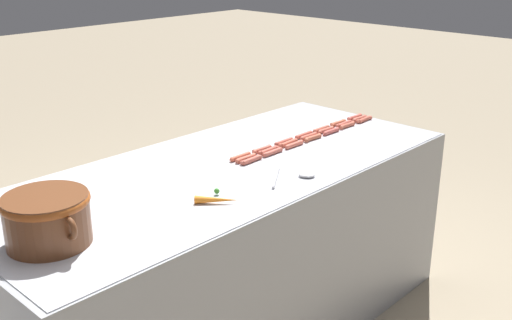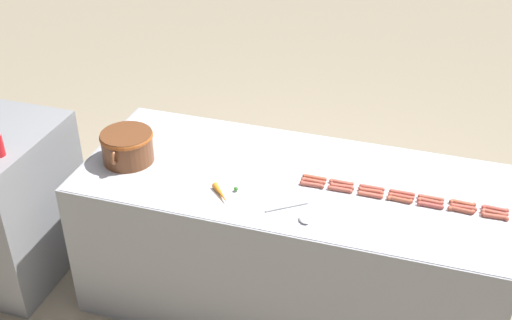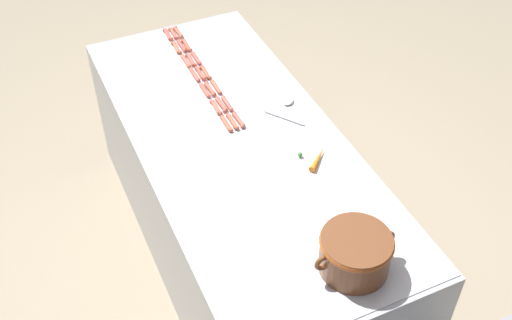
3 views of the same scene
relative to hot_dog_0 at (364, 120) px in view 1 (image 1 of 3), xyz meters
The scene contains 25 objects.
griddle_counter 1.10m from the hot_dog_0, 87.10° to the left, with size 0.95×2.24×0.85m.
hot_dog_0 is the anchor object (origin of this frame).
hot_dog_1 0.15m from the hot_dog_0, 88.91° to the left, with size 0.03×0.13×0.02m.
hot_dog_2 0.30m from the hot_dog_0, 90.12° to the left, with size 0.03×0.13×0.02m.
hot_dog_3 0.45m from the hot_dog_0, 89.83° to the left, with size 0.03×0.13×0.02m.
hot_dog_4 0.59m from the hot_dog_0, 90.13° to the left, with size 0.02×0.13×0.02m.
hot_dog_5 0.75m from the hot_dog_0, 90.01° to the left, with size 0.02×0.13×0.02m.
hot_dog_6 0.89m from the hot_dog_0, 90.09° to the left, with size 0.03×0.13×0.02m.
hot_dog_7 0.03m from the hot_dog_0, ahead, with size 0.03×0.13×0.02m.
hot_dog_8 0.15m from the hot_dog_0, 78.09° to the left, with size 0.03×0.13×0.02m.
hot_dog_9 0.30m from the hot_dog_0, 83.94° to the left, with size 0.03×0.13×0.02m.
hot_dog_10 0.44m from the hot_dog_0, 86.06° to the left, with size 0.03×0.13×0.02m.
hot_dog_11 0.60m from the hot_dog_0, 86.71° to the left, with size 0.03×0.13×0.02m.
hot_dog_12 0.74m from the hot_dog_0, 87.69° to the left, with size 0.03×0.13×0.02m.
hot_dog_13 0.89m from the hot_dog_0, 87.96° to the left, with size 0.03×0.13×0.02m.
hot_dog_14 0.06m from the hot_dog_0, ahead, with size 0.03×0.13×0.02m.
hot_dog_15 0.16m from the hot_dog_0, 66.92° to the left, with size 0.03×0.13×0.02m.
hot_dog_16 0.31m from the hot_dog_0, 78.45° to the left, with size 0.02×0.13×0.02m.
hot_dog_17 0.45m from the hot_dog_0, 81.93° to the left, with size 0.02×0.13×0.02m.
hot_dog_18 0.60m from the hot_dog_0, 83.93° to the left, with size 0.02×0.13×0.02m.
hot_dog_19 0.75m from the hot_dog_0, 85.18° to the left, with size 0.03×0.13×0.02m.
hot_dog_20 0.89m from the hot_dog_0, 85.81° to the left, with size 0.02×0.13×0.02m.
bean_pot 1.90m from the hot_dog_0, 91.61° to the left, with size 0.35×0.29×0.17m.
serving_spoon 0.93m from the hot_dog_0, 106.68° to the left, with size 0.19×0.24×0.02m.
carrot 1.32m from the hot_dog_0, 99.52° to the left, with size 0.15×0.14×0.03m.
Camera 1 is at (-1.83, 1.72, 1.79)m, focal length 42.83 mm.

